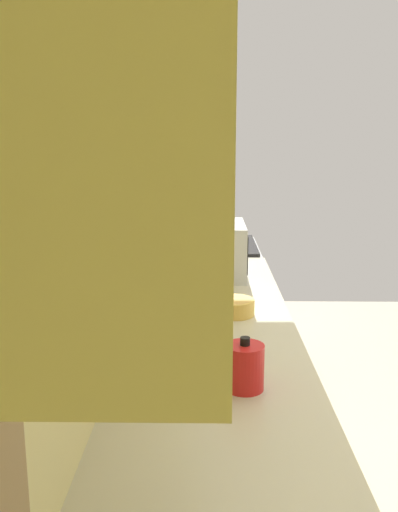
% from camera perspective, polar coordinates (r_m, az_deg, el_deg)
% --- Properties ---
extents(wall_back, '(4.51, 0.12, 2.67)m').
position_cam_1_polar(wall_back, '(2.00, -9.44, 2.61)').
color(wall_back, '#E2D488').
rests_on(wall_back, ground_plane).
extents(upper_cabinets, '(2.79, 0.31, 0.73)m').
position_cam_1_polar(upper_cabinets, '(1.60, -4.65, 22.03)').
color(upper_cabinets, '#E3D579').
extents(oven_range, '(0.71, 0.66, 1.10)m').
position_cam_1_polar(oven_range, '(3.92, 1.21, -5.37)').
color(oven_range, '#B7BABF').
rests_on(oven_range, ground_plane).
extents(microwave, '(0.45, 0.41, 0.29)m').
position_cam_1_polar(microwave, '(3.01, 0.95, 0.69)').
color(microwave, '#B7BABF').
rests_on(microwave, counter_run).
extents(bowl, '(0.18, 0.18, 0.07)m').
position_cam_1_polar(bowl, '(2.37, 3.60, -5.16)').
color(bowl, gold).
rests_on(bowl, counter_run).
extents(kettle, '(0.16, 0.12, 0.16)m').
position_cam_1_polar(kettle, '(1.70, 4.70, -11.25)').
color(kettle, red).
rests_on(kettle, counter_run).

